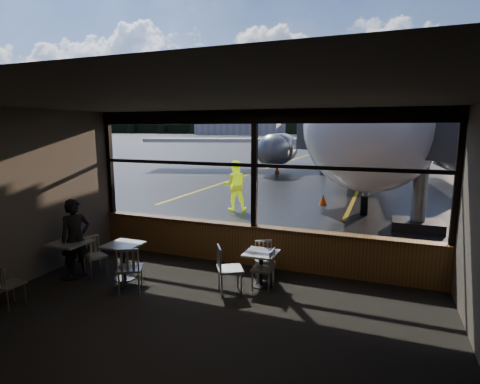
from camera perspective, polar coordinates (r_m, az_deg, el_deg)
The scene contains 31 objects.
ground_plane at distance 127.85m, azimuth 20.13°, elevation 7.63°, with size 520.00×520.00×0.00m, color black.
carpet_floor at distance 6.28m, azimuth -7.42°, elevation -19.86°, with size 8.00×6.00×0.01m, color black.
ceiling at distance 5.49m, azimuth -8.22°, elevation 13.77°, with size 8.00×6.00×0.04m, color #38332D.
wall_left at distance 8.31m, azimuth -32.73°, elevation -1.23°, with size 0.04×6.00×3.50m, color #4A433B.
window_sill at distance 8.64m, azimuth 2.14°, elevation -8.22°, with size 8.00×0.28×0.90m, color brown.
window_header at distance 8.23m, azimuth 2.27°, elevation 11.39°, with size 8.00×0.18×0.30m, color black.
mullion_left at distance 10.25m, azimuth -19.21°, elevation 4.07°, with size 0.12×0.12×2.60m, color black.
mullion_centre at distance 8.27m, azimuth 2.22°, elevation 3.40°, with size 0.12×0.12×2.60m, color black.
mullion_right at distance 7.94m, azimuth 30.31°, elevation 1.83°, with size 0.12×0.12×2.60m, color black.
window_transom at distance 8.26m, azimuth 2.22°, elevation 4.09°, with size 8.00×0.10×0.08m, color black.
airliner at distance 27.14m, azimuth 18.22°, elevation 14.99°, with size 31.99×38.39×11.73m, color white, non-canonical shape.
jet_bridge at distance 13.34m, azimuth 25.24°, elevation 5.50°, with size 8.81×10.77×4.70m, color #2A2A2C, non-canonical shape.
cafe_table_near at distance 7.58m, azimuth 3.23°, elevation -11.63°, with size 0.63×0.63×0.70m, color #A9A29B, non-canonical shape.
cafe_table_mid at distance 8.23m, azimuth -17.27°, elevation -10.10°, with size 0.69×0.69×0.76m, color gray, non-canonical shape.
cafe_table_left at distance 8.70m, azimuth -24.31°, elevation -9.37°, with size 0.71×0.71×0.78m, color #9E9A91, non-canonical shape.
chair_near_e at distance 7.37m, azimuth 3.51°, elevation -11.69°, with size 0.46×0.46×0.83m, color #AAA499, non-canonical shape.
chair_near_w at distance 7.19m, azimuth -1.53°, elevation -11.74°, with size 0.52×0.52×0.95m, color #AEA99D, non-canonical shape.
chair_near_n at distance 7.83m, azimuth 3.80°, elevation -10.46°, with size 0.44×0.44×0.81m, color #ADA89C, non-canonical shape.
chair_mid_s at distance 7.54m, azimuth -16.41°, elevation -11.17°, with size 0.51×0.51×0.94m, color #BDB7AA, non-canonical shape.
chair_mid_w at distance 8.58m, azimuth -21.23°, elevation -9.16°, with size 0.47×0.47×0.86m, color #B0AC9F, non-canonical shape.
chair_left_s at distance 7.81m, azimuth -31.69°, elevation -11.96°, with size 0.45×0.45×0.82m, color #ABA79A, non-canonical shape.
passenger at distance 8.59m, azimuth -23.75°, elevation -6.50°, with size 0.61×0.40×1.66m, color black.
ground_crew at distance 14.34m, azimuth -0.79°, elevation 1.02°, with size 0.93×0.72×1.91m, color #BFF219.
cone_nose at distance 15.72m, azimuth 12.55°, elevation -1.15°, with size 0.32×0.32×0.45m, color #E24B07.
cone_wing at distance 27.23m, azimuth 5.64°, elevation 3.57°, with size 0.37×0.37×0.52m, color orange.
hangar_left at distance 201.37m, azimuth -0.01°, elevation 10.27°, with size 45.00×18.00×11.00m, color silver, non-canonical shape.
hangar_mid at distance 192.81m, azimuth 20.65°, elevation 9.55°, with size 38.00×15.00×10.00m, color silver, non-canonical shape.
fuel_tank_a at distance 192.57m, azimuth 11.53°, elevation 9.37°, with size 8.00×8.00×6.00m, color silver.
fuel_tank_b at distance 191.13m, azimuth 14.53°, elevation 9.26°, with size 8.00×8.00×6.00m, color silver.
fuel_tank_c at distance 190.20m, azimuth 17.55°, elevation 9.12°, with size 8.00×8.00×6.00m, color silver.
treeline at distance 217.82m, azimuth 20.75°, elevation 9.74°, with size 360.00×3.00×12.00m, color black.
Camera 1 is at (2.67, -7.78, 3.09)m, focal length 28.00 mm.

